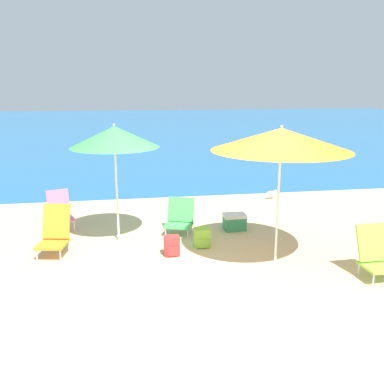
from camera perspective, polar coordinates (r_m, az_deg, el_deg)
name	(u,v)px	position (r m, az deg, el deg)	size (l,w,h in m)	color
ground_plane	(237,284)	(6.10, 6.03, -12.11)	(60.00, 60.00, 0.00)	#D1BA89
sea_water	(142,126)	(30.33, -6.71, 8.77)	(60.00, 40.00, 0.01)	#23669E
beach_umbrella_green	(114,137)	(7.37, -10.30, 7.24)	(1.51, 1.51, 2.06)	white
beach_umbrella_orange	(281,139)	(6.44, 11.80, 6.87)	(2.08, 2.08, 2.12)	white
beach_chair_orange	(55,232)	(7.32, -17.85, -5.11)	(0.55, 0.69, 0.79)	silver
beach_chair_pink	(60,211)	(8.52, -17.19, -2.41)	(0.57, 0.63, 0.75)	silver
beach_chair_green	(180,217)	(7.96, -1.63, -3.36)	(0.63, 0.63, 0.65)	silver
beach_chair_lime	(375,253)	(6.68, 23.18, -7.54)	(0.45, 0.55, 0.74)	silver
backpack_red	(172,246)	(6.97, -2.71, -7.20)	(0.25, 0.20, 0.33)	red
backpack_lime	(202,238)	(7.32, 1.35, -6.11)	(0.26, 0.24, 0.33)	#8ECC3D
cooler_box	(235,222)	(8.20, 5.69, -3.98)	(0.42, 0.30, 0.31)	#338C59
seagull	(272,193)	(10.56, 10.57, -0.19)	(0.27, 0.11, 0.23)	gold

